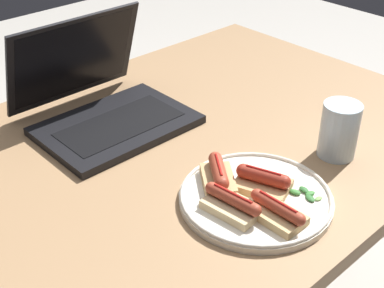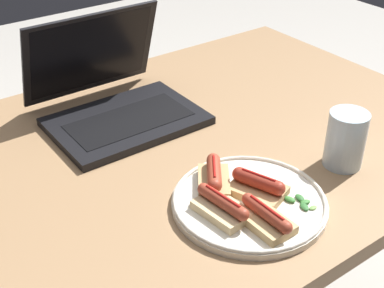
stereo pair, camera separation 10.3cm
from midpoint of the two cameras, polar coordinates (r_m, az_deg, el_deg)
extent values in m
cube|color=#93704C|center=(1.18, 3.55, -0.06)|extent=(1.18, 0.87, 0.04)
cylinder|color=#93704C|center=(1.88, 8.42, 0.18)|extent=(0.04, 0.04, 0.68)
cube|color=black|center=(1.21, -4.60, 2.38)|extent=(0.33, 0.23, 0.02)
cube|color=black|center=(1.20, -4.27, 2.51)|extent=(0.27, 0.13, 0.00)
cube|color=black|center=(1.28, -8.48, 9.50)|extent=(0.33, 0.08, 0.21)
cube|color=black|center=(1.28, -8.40, 9.50)|extent=(0.30, 0.06, 0.18)
cylinder|color=silver|center=(0.98, 9.15, -6.35)|extent=(0.28, 0.28, 0.01)
torus|color=silver|center=(0.98, 9.20, -5.96)|extent=(0.28, 0.28, 0.01)
cube|color=tan|center=(0.99, 10.00, -5.00)|extent=(0.10, 0.12, 0.02)
cylinder|color=maroon|center=(0.98, 10.11, -4.02)|extent=(0.05, 0.08, 0.03)
sphere|color=maroon|center=(0.97, 12.22, -4.75)|extent=(0.03, 0.03, 0.03)
sphere|color=maroon|center=(0.99, 8.06, -3.29)|extent=(0.03, 0.03, 0.03)
cylinder|color=red|center=(0.97, 10.19, -3.38)|extent=(0.03, 0.06, 0.01)
cube|color=#D6B784|center=(0.94, 6.43, -7.15)|extent=(0.07, 0.11, 0.02)
cylinder|color=#9E3D28|center=(0.92, 6.51, -6.22)|extent=(0.03, 0.10, 0.02)
sphere|color=#9E3D28|center=(0.90, 8.75, -7.57)|extent=(0.02, 0.02, 0.02)
sphere|color=#9E3D28|center=(0.95, 4.39, -4.93)|extent=(0.02, 0.02, 0.02)
cylinder|color=red|center=(0.92, 6.55, -5.67)|extent=(0.01, 0.08, 0.01)
cube|color=tan|center=(1.00, 5.31, -4.18)|extent=(0.10, 0.11, 0.02)
cylinder|color=#9E3D28|center=(0.98, 5.38, -3.12)|extent=(0.07, 0.08, 0.03)
sphere|color=#9E3D28|center=(1.02, 5.21, -1.81)|extent=(0.03, 0.03, 0.03)
sphere|color=#9E3D28|center=(0.95, 5.57, -4.53)|extent=(0.03, 0.03, 0.03)
cylinder|color=red|center=(0.98, 5.42, -2.50)|extent=(0.04, 0.06, 0.01)
cube|color=tan|center=(0.92, 11.07, -8.24)|extent=(0.06, 0.10, 0.02)
cylinder|color=#9E3D28|center=(0.91, 11.20, -7.34)|extent=(0.02, 0.09, 0.02)
sphere|color=#9E3D28|center=(0.89, 13.34, -8.79)|extent=(0.02, 0.02, 0.02)
sphere|color=#9E3D28|center=(0.94, 9.17, -5.95)|extent=(0.02, 0.02, 0.02)
cylinder|color=red|center=(0.91, 11.27, -6.80)|extent=(0.01, 0.08, 0.01)
ellipsoid|color=#709E4C|center=(0.98, 15.82, -6.65)|extent=(0.02, 0.01, 0.00)
ellipsoid|color=#387A33|center=(0.99, 15.06, -6.04)|extent=(0.02, 0.02, 0.01)
ellipsoid|color=#2D662D|center=(1.00, 14.39, -5.68)|extent=(0.02, 0.02, 0.01)
ellipsoid|color=#2D662D|center=(0.98, 14.91, -6.60)|extent=(0.02, 0.03, 0.01)
ellipsoid|color=#387A33|center=(0.99, 13.38, -5.88)|extent=(0.02, 0.02, 0.01)
cylinder|color=silver|center=(1.11, 18.68, 0.38)|extent=(0.08, 0.08, 0.12)
camera|label=1|loc=(0.05, -87.14, 1.81)|focal=50.00mm
camera|label=2|loc=(0.05, 92.86, -1.81)|focal=50.00mm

